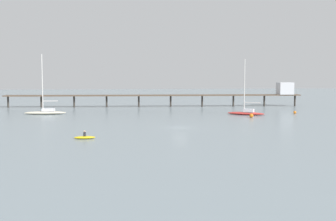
% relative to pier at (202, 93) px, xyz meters
% --- Properties ---
extents(ground_plane, '(400.00, 400.00, 0.00)m').
position_rel_pier_xyz_m(ground_plane, '(-13.18, -46.75, -3.76)').
color(ground_plane, gray).
extents(pier, '(81.82, 7.86, 6.73)m').
position_rel_pier_xyz_m(pier, '(0.00, 0.00, 0.00)').
color(pier, brown).
rests_on(pier, ground_plane).
extents(sailboat_red, '(8.29, 6.12, 12.35)m').
position_rel_pier_xyz_m(sailboat_red, '(4.83, -25.87, -3.09)').
color(sailboat_red, red).
rests_on(sailboat_red, ground_plane).
extents(sailboat_cream, '(9.28, 2.49, 13.44)m').
position_rel_pier_xyz_m(sailboat_cream, '(-39.61, -19.14, -3.06)').
color(sailboat_cream, beige).
rests_on(sailboat_cream, ground_plane).
extents(dinghy_yellow, '(2.94, 1.34, 1.14)m').
position_rel_pier_xyz_m(dinghy_yellow, '(-28.15, -57.68, -3.56)').
color(dinghy_yellow, yellow).
rests_on(dinghy_yellow, ground_plane).
extents(mooring_buoy_far, '(0.84, 0.84, 0.84)m').
position_rel_pier_xyz_m(mooring_buoy_far, '(4.02, -31.99, -3.34)').
color(mooring_buoy_far, orange).
rests_on(mooring_buoy_far, ground_plane).
extents(mooring_buoy_inner, '(0.64, 0.64, 0.64)m').
position_rel_pier_xyz_m(mooring_buoy_inner, '(16.59, -24.65, -3.44)').
color(mooring_buoy_inner, orange).
rests_on(mooring_buoy_inner, ground_plane).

